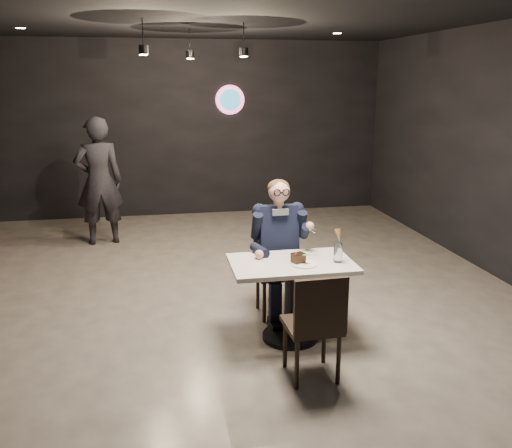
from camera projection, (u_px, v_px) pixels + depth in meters
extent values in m
plane|color=gray|center=(216.00, 317.00, 5.49)|extent=(9.00, 9.00, 0.00)
cube|color=black|center=(193.00, 34.00, 6.65)|extent=(1.40, 1.20, 0.36)
cube|color=white|center=(291.00, 300.00, 4.96)|extent=(1.10, 0.70, 0.75)
cube|color=black|center=(278.00, 272.00, 5.46)|extent=(0.42, 0.46, 0.92)
cube|color=black|center=(312.00, 323.00, 4.30)|extent=(0.43, 0.47, 0.92)
cube|color=black|center=(278.00, 247.00, 5.39)|extent=(0.60, 0.80, 1.44)
cylinder|color=white|center=(304.00, 264.00, 4.77)|extent=(0.23, 0.23, 0.01)
cube|color=black|center=(298.00, 258.00, 4.80)|extent=(0.13, 0.12, 0.08)
ellipsoid|color=#318D2E|center=(306.00, 255.00, 4.76)|extent=(0.06, 0.04, 0.01)
cylinder|color=silver|center=(338.00, 252.00, 4.84)|extent=(0.08, 0.08, 0.18)
cone|color=tan|center=(339.00, 236.00, 4.80)|extent=(0.08, 0.08, 0.12)
imported|color=black|center=(99.00, 181.00, 7.78)|extent=(0.73, 0.54, 1.84)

